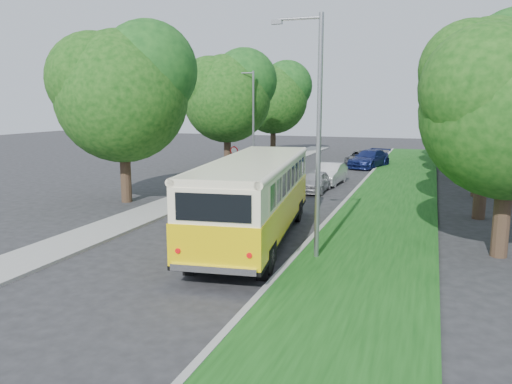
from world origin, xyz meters
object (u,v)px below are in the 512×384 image
(lamppost_far, at_px, (252,119))
(car_silver, at_px, (315,181))
(lamppost_near, at_px, (316,130))
(car_grey, at_px, (360,158))
(vintage_bus, at_px, (254,200))
(car_blue, at_px, (369,159))
(car_white, at_px, (330,174))

(lamppost_far, distance_m, car_silver, 8.93)
(car_silver, bearing_deg, lamppost_near, -76.48)
(car_grey, bearing_deg, vintage_bus, -90.19)
(vintage_bus, bearing_deg, car_grey, 81.31)
(vintage_bus, xyz_separation_m, car_silver, (-0.23, 11.39, -1.00))
(vintage_bus, relative_size, car_blue, 2.17)
(lamppost_near, relative_size, lamppost_far, 1.07)
(car_blue, xyz_separation_m, car_grey, (-0.90, 1.10, -0.11))
(vintage_bus, xyz_separation_m, car_white, (0.03, 14.50, -0.94))
(lamppost_near, xyz_separation_m, car_blue, (-1.23, 25.48, -3.64))
(lamppost_near, relative_size, car_white, 1.93)
(car_grey, bearing_deg, car_white, -91.67)
(car_white, relative_size, car_blue, 0.83)
(lamppost_far, relative_size, car_grey, 1.69)
(lamppost_far, bearing_deg, car_grey, 50.01)
(car_blue, relative_size, car_grey, 1.13)
(lamppost_far, bearing_deg, car_white, -21.62)
(lamppost_far, xyz_separation_m, car_white, (6.28, -2.49, -3.43))
(car_grey, bearing_deg, car_silver, -92.15)
(car_white, xyz_separation_m, car_grey, (0.50, 10.57, -0.06))
(lamppost_far, distance_m, car_white, 7.58)
(car_blue, height_order, car_grey, car_blue)
(lamppost_far, bearing_deg, vintage_bus, -69.82)
(lamppost_far, distance_m, vintage_bus, 18.27)
(car_silver, xyz_separation_m, car_blue, (1.65, 12.58, 0.10))
(lamppost_far, relative_size, vintage_bus, 0.69)
(car_silver, relative_size, car_white, 0.88)
(lamppost_near, bearing_deg, vintage_bus, 150.42)
(lamppost_far, height_order, car_grey, lamppost_far)
(car_silver, height_order, car_grey, car_silver)
(car_silver, height_order, car_white, car_white)
(lamppost_far, bearing_deg, car_blue, 42.30)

